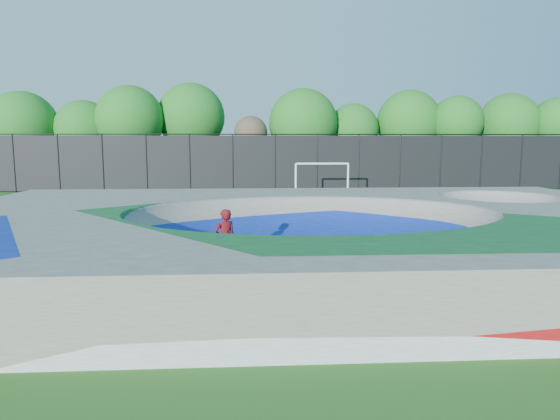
% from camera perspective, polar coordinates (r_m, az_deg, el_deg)
% --- Properties ---
extents(ground, '(120.00, 120.00, 0.00)m').
position_cam_1_polar(ground, '(14.97, 3.58, -5.72)').
color(ground, '#235718').
rests_on(ground, ground).
extents(skate_deck, '(22.00, 14.00, 1.50)m').
position_cam_1_polar(skate_deck, '(14.81, 3.60, -2.90)').
color(skate_deck, gray).
rests_on(skate_deck, ground).
extents(skater, '(0.73, 0.64, 1.68)m').
position_cam_1_polar(skater, '(13.78, -6.30, -3.36)').
color(skater, red).
rests_on(skater, ground).
extents(skateboard, '(0.81, 0.47, 0.05)m').
position_cam_1_polar(skateboard, '(13.96, -6.25, -6.65)').
color(skateboard, black).
rests_on(skateboard, ground).
extents(soccer_goal, '(3.35, 0.12, 2.22)m').
position_cam_1_polar(soccer_goal, '(30.77, 4.82, 4.16)').
color(soccer_goal, white).
rests_on(soccer_goal, ground).
extents(fence, '(48.09, 0.09, 4.04)m').
position_cam_1_polar(fence, '(35.52, -0.54, 5.58)').
color(fence, black).
rests_on(fence, ground).
extents(treeline, '(52.06, 7.05, 8.28)m').
position_cam_1_polar(treeline, '(40.61, -4.07, 9.94)').
color(treeline, '#423221').
rests_on(treeline, ground).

